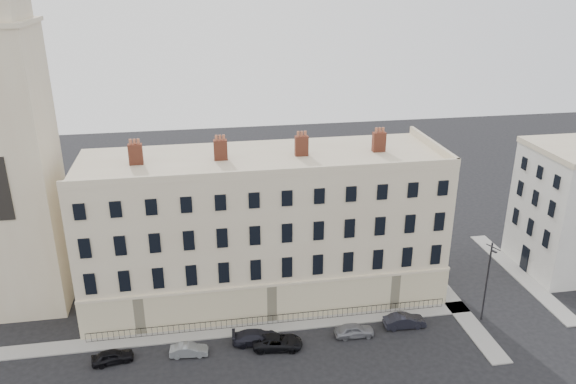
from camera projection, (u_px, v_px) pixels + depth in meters
name	position (u px, v px, depth m)	size (l,w,h in m)	color
ground	(347.00, 352.00, 50.76)	(160.00, 160.00, 0.00)	black
terrace	(263.00, 227.00, 58.02)	(36.22, 12.22, 17.00)	beige
church_tower	(1.00, 127.00, 51.96)	(8.00, 8.13, 44.00)	beige
adjacent_building	(574.00, 212.00, 62.85)	(10.00, 10.00, 14.00)	silver
pavement_terrace	(232.00, 330.00, 53.73)	(48.00, 2.00, 0.12)	gray
pavement_east_return	(445.00, 292.00, 60.13)	(2.00, 24.00, 0.12)	gray
pavement_adjacent	(520.00, 275.00, 63.54)	(2.00, 20.00, 0.12)	gray
railings	(273.00, 320.00, 54.55)	(35.00, 0.04, 0.96)	black
car_a	(113.00, 356.00, 49.26)	(1.44, 3.59, 1.22)	black
car_b	(189.00, 350.00, 50.17)	(1.18, 3.39, 1.12)	slate
car_c	(256.00, 337.00, 51.78)	(1.82, 4.47, 1.30)	black
car_d	(277.00, 342.00, 51.13)	(2.11, 4.58, 1.27)	black
car_e	(354.00, 330.00, 52.79)	(1.51, 3.75, 1.28)	gray
car_f	(404.00, 321.00, 54.15)	(1.41, 4.05, 1.33)	black
streetlamp	(487.00, 279.00, 53.70)	(0.83, 1.74, 8.48)	#28272C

